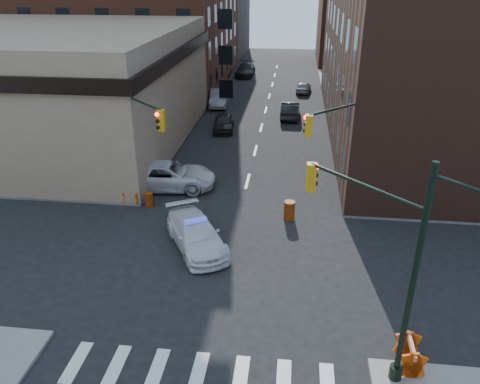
% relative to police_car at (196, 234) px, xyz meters
% --- Properties ---
extents(ground, '(140.00, 140.00, 0.00)m').
position_rel_police_car_xyz_m(ground, '(1.74, -1.44, -0.76)').
color(ground, black).
rests_on(ground, ground).
extents(sidewalk_nw, '(34.00, 54.50, 0.15)m').
position_rel_police_car_xyz_m(sidewalk_nw, '(-21.26, 31.31, -0.69)').
color(sidewalk_nw, gray).
rests_on(sidewalk_nw, ground).
extents(bank_building, '(22.00, 22.00, 9.00)m').
position_rel_police_car_xyz_m(bank_building, '(-15.26, 15.06, 3.74)').
color(bank_building, '#988563').
rests_on(bank_building, ground).
extents(commercial_row_ne, '(14.00, 34.00, 14.00)m').
position_rel_police_car_xyz_m(commercial_row_ne, '(14.74, 21.06, 6.24)').
color(commercial_row_ne, '#4A291D').
rests_on(commercial_row_ne, ground).
extents(filler_nw, '(20.00, 18.00, 16.00)m').
position_rel_police_car_xyz_m(filler_nw, '(-14.26, 60.56, 7.24)').
color(filler_nw, brown).
rests_on(filler_nw, ground).
extents(filler_ne, '(16.00, 16.00, 12.00)m').
position_rel_police_car_xyz_m(filler_ne, '(15.74, 56.56, 5.24)').
color(filler_ne, '#5B2D1C').
rests_on(filler_ne, ground).
extents(signal_pole_se, '(5.40, 5.27, 8.00)m').
position_rel_police_car_xyz_m(signal_pole_se, '(7.78, -6.96, 3.85)').
color(signal_pole_se, black).
rests_on(signal_pole_se, sidewalk_se).
extents(signal_pole_nw, '(3.58, 3.67, 8.00)m').
position_rel_police_car_xyz_m(signal_pole_nw, '(-4.11, 3.90, 3.58)').
color(signal_pole_nw, black).
rests_on(signal_pole_nw, sidewalk_nw).
extents(signal_pole_ne, '(3.67, 3.58, 8.00)m').
position_rel_police_car_xyz_m(signal_pole_ne, '(7.58, 3.91, 3.58)').
color(signal_pole_ne, black).
rests_on(signal_pole_ne, sidewalk_ne).
extents(tree_ne_near, '(3.00, 3.00, 4.85)m').
position_rel_police_car_xyz_m(tree_ne_near, '(9.24, 24.56, 2.73)').
color(tree_ne_near, black).
rests_on(tree_ne_near, sidewalk_ne).
extents(tree_ne_far, '(3.00, 3.00, 4.85)m').
position_rel_police_car_xyz_m(tree_ne_far, '(9.24, 32.56, 2.73)').
color(tree_ne_far, black).
rests_on(tree_ne_far, sidewalk_ne).
extents(police_car, '(4.44, 5.62, 1.52)m').
position_rel_police_car_xyz_m(police_car, '(0.00, 0.00, 0.00)').
color(police_car, white).
rests_on(police_car, ground).
extents(pickup, '(6.43, 3.44, 1.72)m').
position_rel_police_car_xyz_m(pickup, '(-3.30, 6.91, 0.10)').
color(pickup, silver).
rests_on(pickup, ground).
extents(parked_car_wnear, '(2.13, 4.42, 1.46)m').
position_rel_police_car_xyz_m(parked_car_wnear, '(-1.53, 19.51, -0.03)').
color(parked_car_wnear, black).
rests_on(parked_car_wnear, ground).
extents(parked_car_wfar, '(2.19, 5.15, 1.65)m').
position_rel_police_car_xyz_m(parked_car_wfar, '(-3.26, 27.75, 0.06)').
color(parked_car_wfar, gray).
rests_on(parked_car_wfar, ground).
extents(parked_car_wdeep, '(2.44, 5.72, 1.65)m').
position_rel_police_car_xyz_m(parked_car_wdeep, '(-2.19, 43.45, 0.06)').
color(parked_car_wdeep, black).
rests_on(parked_car_wdeep, ground).
extents(parked_car_enear, '(1.76, 4.76, 1.56)m').
position_rel_police_car_xyz_m(parked_car_enear, '(4.24, 24.16, 0.02)').
color(parked_car_enear, black).
rests_on(parked_car_enear, ground).
extents(parked_car_efar, '(1.93, 3.88, 1.27)m').
position_rel_police_car_xyz_m(parked_car_efar, '(5.58, 34.76, -0.13)').
color(parked_car_efar, '#95989D').
rests_on(parked_car_efar, ground).
extents(pedestrian_a, '(0.76, 0.74, 1.76)m').
position_rel_police_car_xyz_m(pedestrian_a, '(-4.76, 6.31, 0.27)').
color(pedestrian_a, black).
rests_on(pedestrian_a, sidewalk_nw).
extents(pedestrian_b, '(1.03, 0.85, 1.94)m').
position_rel_police_car_xyz_m(pedestrian_b, '(-6.66, 4.98, 0.36)').
color(pedestrian_b, black).
rests_on(pedestrian_b, sidewalk_nw).
extents(pedestrian_c, '(1.05, 1.00, 1.75)m').
position_rel_police_car_xyz_m(pedestrian_c, '(-7.93, 8.52, 0.26)').
color(pedestrian_c, '#202530').
rests_on(pedestrian_c, sidewalk_nw).
extents(barrel_road, '(0.80, 0.80, 1.11)m').
position_rel_police_car_xyz_m(barrel_road, '(4.64, 3.53, -0.21)').
color(barrel_road, red).
rests_on(barrel_road, ground).
extents(barrel_bank, '(0.64, 0.64, 0.90)m').
position_rel_police_car_xyz_m(barrel_bank, '(-3.73, 4.16, -0.31)').
color(barrel_bank, '#ED390B').
rests_on(barrel_bank, ground).
extents(barricade_se_a, '(0.72, 1.39, 1.03)m').
position_rel_police_car_xyz_m(barricade_se_a, '(9.10, -7.14, -0.10)').
color(barricade_se_a, '#D23F09').
rests_on(barricade_se_a, sidewalk_se).
extents(barricade_nw_a, '(1.13, 0.67, 0.80)m').
position_rel_police_car_xyz_m(barricade_nw_a, '(-4.84, 4.26, -0.21)').
color(barricade_nw_a, orange).
rests_on(barricade_nw_a, sidewalk_nw).
extents(barricade_nw_b, '(1.21, 0.73, 0.86)m').
position_rel_police_car_xyz_m(barricade_nw_b, '(-10.13, 6.56, -0.18)').
color(barricade_nw_b, '#E45F0A').
rests_on(barricade_nw_b, sidewalk_nw).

